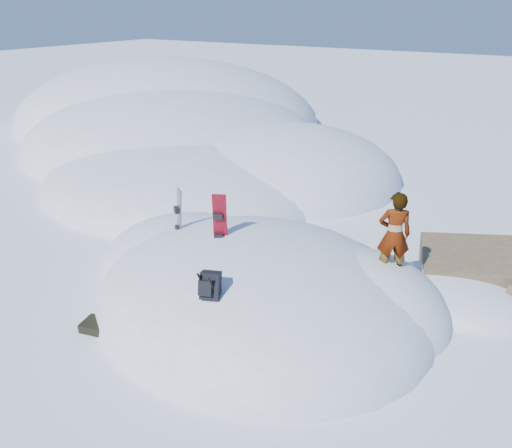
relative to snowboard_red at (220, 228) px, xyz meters
The scene contains 9 objects.
ground 1.81m from the snowboard_red, 13.88° to the left, with size 120.00×120.00×0.00m, color white.
snow_mound 1.78m from the snowboard_red, 35.73° to the left, with size 8.00×6.00×3.00m.
snow_ridge 14.03m from the snowboard_red, 133.92° to the left, with size 21.50×18.50×6.40m.
rock_outcrop 5.74m from the snowboard_red, 35.49° to the left, with size 4.68×4.41×1.68m.
snowboard_red is the anchor object (origin of this frame).
snowboard_dark 1.37m from the snowboard_red, 167.46° to the left, with size 0.30×0.28×1.45m.
backpack 1.82m from the snowboard_red, 59.68° to the right, with size 0.42×0.47×0.54m.
gear_pile 2.88m from the snowboard_red, 121.76° to the right, with size 0.83×0.64×0.22m.
person 3.30m from the snowboard_red, 21.92° to the left, with size 0.61×0.40×1.66m, color slate.
Camera 1 is at (4.53, -7.33, 5.65)m, focal length 35.00 mm.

